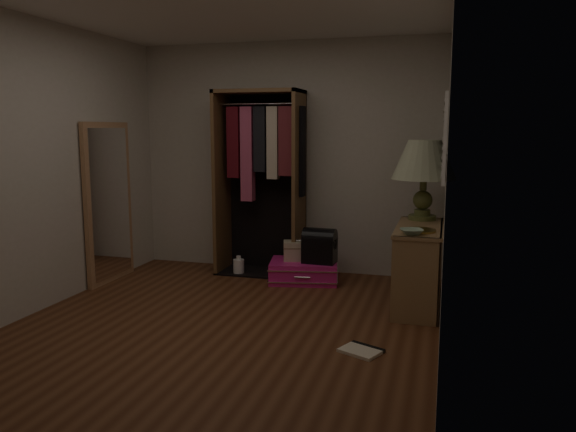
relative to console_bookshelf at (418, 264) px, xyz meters
The scene contains 13 objects.
ground 1.89m from the console_bookshelf, 145.89° to the right, with size 4.00×4.00×0.00m, color #552D18.
room_walls 2.09m from the console_bookshelf, 145.69° to the right, with size 3.52×4.02×2.60m.
console_bookshelf is the anchor object (origin of this frame).
open_wardrobe 2.07m from the console_bookshelf, 157.34° to the left, with size 0.99×0.50×2.05m.
floor_mirror 3.27m from the console_bookshelf, behind, with size 0.06×0.80×1.70m.
pink_suitcase 1.34m from the console_bookshelf, 158.19° to the left, with size 0.82×0.66×0.22m.
train_case 1.40m from the console_bookshelf, 158.41° to the left, with size 0.35×0.29×0.22m.
black_bag 1.14m from the console_bookshelf, 156.18° to the left, with size 0.35×0.24×0.37m.
table_lamp 0.99m from the console_bookshelf, 89.18° to the left, with size 0.74×0.74×0.77m.
brass_tray 0.48m from the console_bookshelf, 89.05° to the right, with size 0.34×0.34×0.02m.
ceramic_bowl 0.61m from the console_bookshelf, 95.46° to the right, with size 0.19×0.19×0.05m, color #9EBDA2.
white_jug 2.10m from the console_bookshelf, 164.32° to the left, with size 0.16×0.16×0.22m.
floor_book 1.37m from the console_bookshelf, 104.51° to the right, with size 0.35×0.32×0.03m.
Camera 1 is at (1.75, -4.18, 1.63)m, focal length 35.00 mm.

